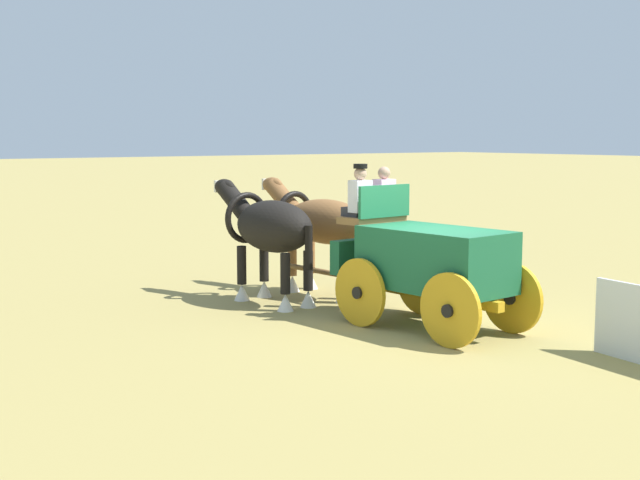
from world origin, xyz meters
TOP-DOWN VIEW (x-y plane):
  - ground_plane at (0.00, 0.00)m, footprint 220.00×220.00m
  - show_wagon at (0.18, 0.02)m, footprint 5.42×1.87m
  - draft_horse_near at (3.48, 0.96)m, footprint 2.98×1.15m
  - draft_horse_off at (3.61, -0.33)m, footprint 3.25×1.08m

SIDE VIEW (x-z plane):
  - ground_plane at x=0.00m, z-range 0.00..0.00m
  - show_wagon at x=0.18m, z-range -0.20..2.47m
  - draft_horse_off at x=3.61m, z-range 0.26..2.54m
  - draft_horse_near at x=3.48m, z-range 0.26..2.55m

